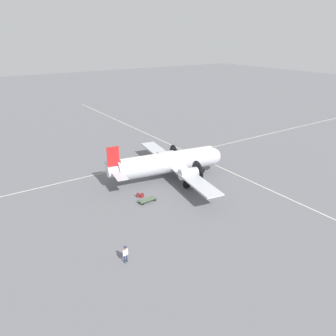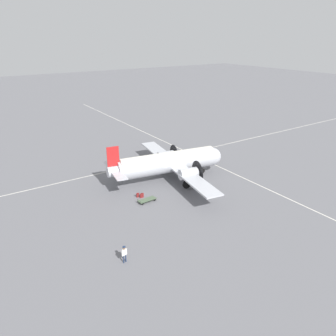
{
  "view_description": "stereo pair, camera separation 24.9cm",
  "coord_description": "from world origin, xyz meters",
  "px_view_note": "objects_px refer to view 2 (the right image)",
  "views": [
    {
      "loc": [
        24.15,
        35.8,
        19.35
      ],
      "look_at": [
        0.0,
        0.0,
        1.74
      ],
      "focal_mm": 35.0,
      "sensor_mm": 36.0,
      "label": 1
    },
    {
      "loc": [
        23.94,
        35.94,
        19.35
      ],
      "look_at": [
        0.0,
        0.0,
        1.74
      ],
      "focal_mm": 35.0,
      "sensor_mm": 36.0,
      "label": 2
    }
  ],
  "objects_px": {
    "airliner_main": "(171,162)",
    "baggage_cart": "(147,200)",
    "suitcase_upright_spare": "(138,195)",
    "suitcase_near_door": "(142,195)",
    "crew_foreground": "(124,252)"
  },
  "relations": [
    {
      "from": "suitcase_upright_spare",
      "to": "baggage_cart",
      "type": "relative_size",
      "value": 0.25
    },
    {
      "from": "airliner_main",
      "to": "crew_foreground",
      "type": "xyz_separation_m",
      "value": [
        14.09,
        13.25,
        -1.51
      ]
    },
    {
      "from": "baggage_cart",
      "to": "suitcase_upright_spare",
      "type": "bearing_deg",
      "value": 98.29
    },
    {
      "from": "crew_foreground",
      "to": "suitcase_near_door",
      "type": "xyz_separation_m",
      "value": [
        -7.64,
        -10.39,
        -0.78
      ]
    },
    {
      "from": "suitcase_upright_spare",
      "to": "suitcase_near_door",
      "type": "bearing_deg",
      "value": 135.25
    },
    {
      "from": "suitcase_near_door",
      "to": "baggage_cart",
      "type": "xyz_separation_m",
      "value": [
        0.02,
        1.36,
        -0.02
      ]
    },
    {
      "from": "suitcase_upright_spare",
      "to": "airliner_main",
      "type": "bearing_deg",
      "value": -159.98
    },
    {
      "from": "suitcase_near_door",
      "to": "suitcase_upright_spare",
      "type": "bearing_deg",
      "value": -44.75
    },
    {
      "from": "suitcase_near_door",
      "to": "baggage_cart",
      "type": "relative_size",
      "value": 0.26
    },
    {
      "from": "airliner_main",
      "to": "crew_foreground",
      "type": "bearing_deg",
      "value": -126.98
    },
    {
      "from": "airliner_main",
      "to": "suitcase_near_door",
      "type": "bearing_deg",
      "value": -146.33
    },
    {
      "from": "suitcase_near_door",
      "to": "suitcase_upright_spare",
      "type": "height_order",
      "value": "suitcase_near_door"
    },
    {
      "from": "crew_foreground",
      "to": "suitcase_near_door",
      "type": "height_order",
      "value": "crew_foreground"
    },
    {
      "from": "suitcase_near_door",
      "to": "crew_foreground",
      "type": "bearing_deg",
      "value": 53.68
    },
    {
      "from": "airliner_main",
      "to": "baggage_cart",
      "type": "xyz_separation_m",
      "value": [
        6.47,
        4.22,
        -2.31
      ]
    }
  ]
}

